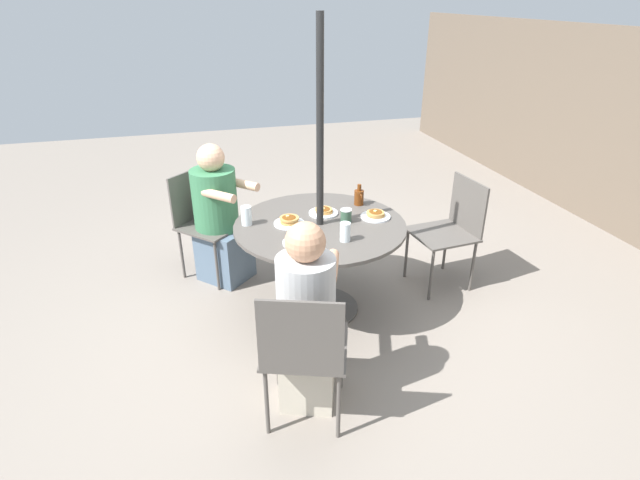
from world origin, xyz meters
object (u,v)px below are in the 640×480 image
Objects in this scene: syrup_bottle at (359,197)px; coffee_cup at (346,216)px; diner_north at (219,220)px; patio_chair_east at (304,347)px; patio_table at (320,240)px; drinking_glass_a at (246,216)px; diner_east at (307,324)px; drinking_glass_b at (345,232)px; patio_chair_south at (452,226)px; pancake_plate_b at (289,221)px; pancake_plate_c at (376,215)px; pancake_plate_a at (299,240)px; patio_chair_north at (203,217)px; pancake_plate_d at (324,212)px.

syrup_bottle is 0.36m from coffee_cup.
diner_north is 1.30× the size of patio_chair_east.
drinking_glass_a is (-0.13, -0.51, 0.20)m from patio_table.
drinking_glass_a is at bearing 119.49° from diner_east.
diner_north reaches higher than drinking_glass_b.
patio_chair_south is at bearing 57.58° from patio_chair_east.
pancake_plate_b is at bearing 75.53° from drinking_glass_a.
drinking_glass_b is at bearing -19.29° from coffee_cup.
patio_table is at bearing -89.94° from pancake_plate_c.
patio_table is at bearing 141.07° from pancake_plate_a.
patio_chair_north reaches higher than syrup_bottle.
drinking_glass_a reaches higher than coffee_cup.
patio_chair_south is 1.44m from pancake_plate_a.
syrup_bottle is at bearing 109.88° from pancake_plate_b.
patio_chair_east reaches higher than pancake_plate_d.
pancake_plate_d is (-0.17, -0.35, -0.00)m from pancake_plate_c.
pancake_plate_b is at bearing -94.60° from pancake_plate_c.
pancake_plate_b is (-1.14, 0.18, 0.23)m from patio_chair_east.
patio_chair_north is 6.91× the size of drinking_glass_b.
drinking_glass_b reaches higher than pancake_plate_c.
drinking_glass_a reaches higher than pancake_plate_d.
syrup_bottle is 1.28× the size of drinking_glass_b.
pancake_plate_d is at bearing -115.53° from pancake_plate_c.
drinking_glass_a is at bearing -97.76° from pancake_plate_c.
syrup_bottle is (0.43, 1.07, 0.26)m from diner_north.
patio_chair_north reaches higher than drinking_glass_a.
syrup_bottle is (-0.16, -0.76, 0.27)m from patio_chair_south.
syrup_bottle reaches higher than drinking_glass_a.
pancake_plate_a is 1.00× the size of pancake_plate_c.
patio_chair_east is 5.42× the size of syrup_bottle.
patio_chair_south is 1.00m from coffee_cup.
diner_north is at bearing -112.10° from syrup_bottle.
diner_east is at bearing -19.78° from patio_table.
patio_chair_north is 6.55× the size of drinking_glass_a.
syrup_bottle reaches higher than pancake_plate_a.
diner_north reaches higher than pancake_plate_d.
drinking_glass_b reaches higher than coffee_cup.
coffee_cup is (0.73, 0.87, 0.25)m from diner_north.
diner_north reaches higher than pancake_plate_a.
diner_east is 9.09× the size of drinking_glass_b.
pancake_plate_b is at bearing -68.11° from pancake_plate_d.
pancake_plate_b is 0.48m from drinking_glass_b.
patio_chair_north is at bearing -115.28° from syrup_bottle.
patio_chair_south is 6.55× the size of drinking_glass_a.
pancake_plate_a is 0.82m from syrup_bottle.
pancake_plate_d is at bearing -148.92° from coffee_cup.
drinking_glass_a is (-0.13, -0.94, 0.05)m from pancake_plate_c.
patio_chair_north is 2.08m from patio_chair_south.
pancake_plate_a is at bearing 100.05° from patio_chair_south.
drinking_glass_b is at bearing -47.50° from pancake_plate_c.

